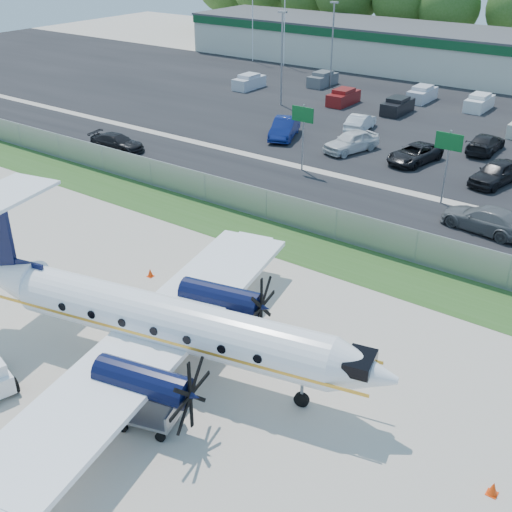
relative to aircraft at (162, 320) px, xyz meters
The scene contains 25 objects.
ground 2.54m from the aircraft, 104.76° to the left, with size 170.00×170.00×0.00m, color beige.
grass_verge 13.12m from the aircraft, 91.05° to the left, with size 170.00×4.00×0.02m, color #2D561E.
access_road 20.04m from the aircraft, 90.68° to the left, with size 170.00×8.00×0.02m, color black.
parking_lot 40.97m from the aircraft, 90.33° to the left, with size 170.00×32.00×0.02m, color black.
perimeter_fence 14.96m from the aircraft, 90.91° to the left, with size 120.00×0.06×1.99m.
building_west 67.39m from the aircraft, 111.08° to the left, with size 46.40×12.40×5.24m.
sign_left 25.22m from the aircraft, 109.08° to the left, with size 1.80×0.26×5.00m.
sign_mid 24.00m from the aircraft, 83.38° to the left, with size 1.80×0.26×5.00m.
flagpole_west 66.66m from the aircraft, 122.90° to the left, with size 1.06×0.12×10.00m.
flagpole_east 64.08m from the aircraft, 119.14° to the left, with size 1.06×0.12×10.00m.
light_pole_nw 43.94m from the aircraft, 117.48° to the left, with size 0.90×0.35×9.09m.
light_pole_sw 53.00m from the aircraft, 112.48° to the left, with size 0.90×0.35×9.09m.
aircraft is the anchor object (origin of this frame).
baggage_cart_far 4.01m from the aircraft, 56.44° to the right, with size 2.47×1.89×1.15m.
cone_nose 13.66m from the aircraft, ahead, with size 0.36×0.36×0.51m.
cone_starboard_wing 8.26m from the aircraft, 138.65° to the left, with size 0.33×0.33×0.46m.
road_car_west 29.85m from the aircraft, 140.51° to the left, with size 1.92×4.72×1.37m, color black.
road_car_mid 22.37m from the aircraft, 73.08° to the left, with size 2.18×5.36×1.56m, color #595B5E.
parked_car_a 33.02m from the aircraft, 114.82° to the left, with size 1.81×5.20×1.71m, color navy.
parked_car_b 30.94m from the aircraft, 103.77° to the left, with size 2.03×5.04×1.72m, color silver.
parked_car_c 30.59m from the aircraft, 93.83° to the left, with size 2.37×5.13×1.43m, color black.
parked_car_d 29.97m from the aircraft, 81.30° to the left, with size 2.00×4.98×1.70m, color black.
parked_car_f 37.01m from the aircraft, 104.93° to the left, with size 1.59×4.55×1.50m, color silver.
parked_car_g 36.36m from the aircraft, 87.53° to the left, with size 2.07×5.09×1.48m, color black.
far_parking_rows 45.96m from the aircraft, 90.30° to the left, with size 56.00×10.00×1.60m, color gray, non-canonical shape.
Camera 1 is at (16.19, -16.38, 16.80)m, focal length 45.00 mm.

